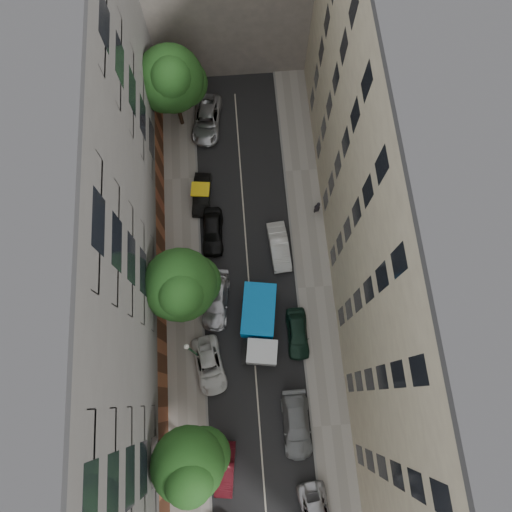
{
  "coord_description": "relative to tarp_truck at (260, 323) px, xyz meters",
  "views": [
    {
      "loc": [
        -0.12,
        -8.64,
        37.54
      ],
      "look_at": [
        0.64,
        1.26,
        6.0
      ],
      "focal_mm": 32.0,
      "sensor_mm": 36.0,
      "label": 1
    }
  ],
  "objects": [
    {
      "name": "ground",
      "position": [
        -0.6,
        2.92,
        -1.58
      ],
      "size": [
        120.0,
        120.0,
        0.0
      ],
      "primitive_type": "plane",
      "color": "#4C4C49",
      "rests_on": "ground"
    },
    {
      "name": "road_surface",
      "position": [
        -0.6,
        2.92,
        -1.57
      ],
      "size": [
        8.0,
        44.0,
        0.02
      ],
      "primitive_type": "cube",
      "color": "black",
      "rests_on": "ground"
    },
    {
      "name": "sidewalk_left",
      "position": [
        -6.1,
        2.92,
        -1.51
      ],
      "size": [
        3.0,
        44.0,
        0.15
      ],
      "primitive_type": "cube",
      "color": "gray",
      "rests_on": "ground"
    },
    {
      "name": "sidewalk_right",
      "position": [
        4.9,
        2.92,
        -1.51
      ],
      "size": [
        3.0,
        44.0,
        0.15
      ],
      "primitive_type": "cube",
      "color": "gray",
      "rests_on": "ground"
    },
    {
      "name": "building_left",
      "position": [
        -11.6,
        2.92,
        8.42
      ],
      "size": [
        8.0,
        44.0,
        20.0
      ],
      "primitive_type": "cube",
      "color": "#4F4C4A",
      "rests_on": "ground"
    },
    {
      "name": "building_right",
      "position": [
        10.4,
        2.92,
        8.42
      ],
      "size": [
        8.0,
        44.0,
        20.0
      ],
      "primitive_type": "cube",
      "color": "#C3B898",
      "rests_on": "ground"
    },
    {
      "name": "tarp_truck",
      "position": [
        0.0,
        0.0,
        0.0
      ],
      "size": [
        3.33,
        6.53,
        2.87
      ],
      "rotation": [
        0.0,
        0.0,
        -0.15
      ],
      "color": "black",
      "rests_on": "ground"
    },
    {
      "name": "car_left_1",
      "position": [
        -3.4,
        -10.48,
        -0.94
      ],
      "size": [
        1.86,
        4.06,
        1.29
      ],
      "primitive_type": "imported",
      "rotation": [
        0.0,
        0.0,
        -0.13
      ],
      "color": "#4E0F17",
      "rests_on": "ground"
    },
    {
      "name": "car_left_2",
      "position": [
        -4.2,
        -2.88,
        -0.93
      ],
      "size": [
        2.9,
        4.96,
        1.3
      ],
      "primitive_type": "imported",
      "rotation": [
        0.0,
        0.0,
        0.17
      ],
      "color": "silver",
      "rests_on": "ground"
    },
    {
      "name": "car_left_3",
      "position": [
        -3.4,
        2.26,
        -0.85
      ],
      "size": [
        2.73,
        5.25,
        1.46
      ],
      "primitive_type": "imported",
      "rotation": [
        0.0,
        0.0,
        -0.14
      ],
      "color": "#B8B7BC",
      "rests_on": "ground"
    },
    {
      "name": "car_left_4",
      "position": [
        -3.4,
        8.32,
        -0.83
      ],
      "size": [
        1.98,
        4.5,
        1.51
      ],
      "primitive_type": "imported",
      "rotation": [
        0.0,
        0.0,
        -0.04
      ],
      "color": "black",
      "rests_on": "ground"
    },
    {
      "name": "car_left_5",
      "position": [
        -4.2,
        11.92,
        -0.9
      ],
      "size": [
        1.88,
        4.24,
        1.35
      ],
      "primitive_type": "imported",
      "rotation": [
        0.0,
        0.0,
        -0.11
      ],
      "color": "black",
      "rests_on": "ground"
    },
    {
      "name": "car_left_6",
      "position": [
        -3.4,
        19.52,
        -0.83
      ],
      "size": [
        3.25,
        5.72,
        1.51
      ],
      "primitive_type": "imported",
      "rotation": [
        0.0,
        0.0,
        -0.14
      ],
      "color": "#B2B3B7",
      "rests_on": "ground"
    },
    {
      "name": "car_right_1",
      "position": [
        2.2,
        -7.8,
        -0.84
      ],
      "size": [
        2.08,
        5.11,
        1.48
      ],
      "primitive_type": "imported",
      "rotation": [
        0.0,
        0.0,
        -0.0
      ],
      "color": "slate",
      "rests_on": "ground"
    },
    {
      "name": "car_right_2",
      "position": [
        3.0,
        -0.94,
        -0.87
      ],
      "size": [
        1.74,
        4.22,
        1.43
      ],
      "primitive_type": "imported",
      "rotation": [
        0.0,
        0.0,
        -0.01
      ],
      "color": "black",
      "rests_on": "ground"
    },
    {
      "name": "car_right_3",
      "position": [
        2.2,
        6.52,
        -0.85
      ],
      "size": [
        1.88,
        4.53,
        1.46
      ],
      "primitive_type": "imported",
      "rotation": [
        0.0,
        0.0,
        0.08
      ],
      "color": "silver",
      "rests_on": "ground"
    },
    {
      "name": "tree_near",
      "position": [
        -5.16,
        -9.36,
        4.81
      ],
      "size": [
        4.99,
        4.68,
        9.1
      ],
      "color": "#382619",
      "rests_on": "sidewalk_left"
    },
    {
      "name": "tree_mid",
      "position": [
        -5.41,
        2.32,
        4.36
      ],
      "size": [
        5.56,
        5.32,
        8.76
      ],
      "color": "#382619",
      "rests_on": "sidewalk_left"
    },
    {
      "name": "tree_far",
      "position": [
        -5.68,
        19.66,
        4.59
      ],
      "size": [
        5.7,
        5.49,
        9.09
      ],
      "color": "#382619",
      "rests_on": "sidewalk_left"
    },
    {
      "name": "lamp_post",
      "position": [
        -5.09,
        -2.03,
        2.71
      ],
      "size": [
        0.36,
        0.36,
        6.77
      ],
      "color": "#19592E",
      "rests_on": "sidewalk_left"
    },
    {
      "name": "pedestrian",
      "position": [
        5.8,
        9.75,
        -0.54
      ],
      "size": [
        0.76,
        0.63,
        1.79
      ],
      "primitive_type": "imported",
      "rotation": [
        0.0,
        0.0,
        3.51
      ],
      "color": "black",
      "rests_on": "sidewalk_right"
    }
  ]
}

